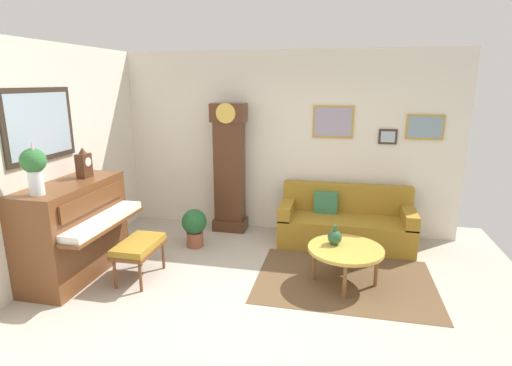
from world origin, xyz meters
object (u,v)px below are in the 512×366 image
Objects in this scene: green_jug at (335,237)px; coffee_table at (346,250)px; piano_bench at (139,247)px; grandfather_clock at (230,171)px; couch at (345,223)px; flower_vase at (34,166)px; mantel_clock at (84,164)px; piano at (75,229)px; potted_plant at (194,225)px.

coffee_table is at bearing -30.94° from green_jug.
piano_bench is 2.02m from grandfather_clock.
couch is at bearing 89.97° from coffee_table.
flower_vase is (-3.23, -0.96, 1.06)m from coffee_table.
green_jug is at bearing -96.36° from couch.
flower_vase reaches higher than green_jug.
coffee_table is 3.36m from mantel_clock.
piano_bench is 1.21× the size of flower_vase.
coffee_table is at bearing 7.92° from piano.
potted_plant is (-2.12, -0.60, 0.01)m from couch.
mantel_clock is (-3.23, -0.15, 0.92)m from coffee_table.
piano_bench is at bearing 35.46° from flower_vase.
grandfather_clock reaches higher than piano_bench.
grandfather_clock reaches higher than green_jug.
piano is at bearing -175.91° from piano_bench.
grandfather_clock is 5.34× the size of mantel_clock.
flower_vase is 3.40m from green_jug.
potted_plant is at bearing 36.36° from mantel_clock.
mantel_clock is at bearing 163.10° from piano_bench.
piano is 1.59m from potted_plant.
flower_vase is at bearing -89.87° from piano.
piano reaches higher than green_jug.
green_jug is 0.43× the size of potted_plant.
piano is 0.71× the size of grandfather_clock.
coffee_table is at bearing 2.62° from mantel_clock.
flower_vase reaches higher than piano_bench.
green_jug is at bearing 149.06° from coffee_table.
grandfather_clock is at bearing 174.21° from couch.
coffee_table is at bearing 9.17° from piano_bench.
couch is at bearing 15.76° from potted_plant.
couch is at bearing -5.79° from grandfather_clock.
grandfather_clock is 2.21m from green_jug.
piano is at bearing -170.33° from green_jug.
couch is at bearing 34.32° from piano_bench.
couch is 2.21m from potted_plant.
piano_bench reaches higher than coffee_table.
couch is 7.92× the size of green_jug.
green_jug is (3.10, 0.53, -0.05)m from piano.
green_jug is (3.10, 1.04, -0.94)m from flower_vase.
mantel_clock is 1.71m from potted_plant.
grandfather_clock is at bearing 48.36° from mantel_clock.
piano is 1.03m from flower_vase.
piano_bench is at bearing -145.68° from couch.
couch is (1.81, -0.18, -0.65)m from grandfather_clock.
piano_bench is 2.92× the size of green_jug.
mantel_clock reaches higher than green_jug.
grandfather_clock is 3.62× the size of potted_plant.
piano_bench is at bearing -170.83° from coffee_table.
potted_plant is at bearing -111.87° from grandfather_clock.
green_jug is at bearing 4.19° from mantel_clock.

